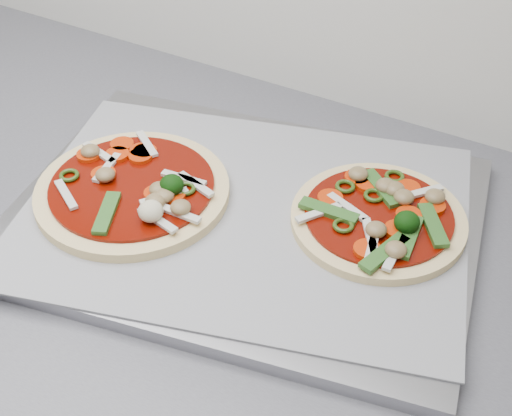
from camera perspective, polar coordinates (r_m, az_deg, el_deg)
The scene contains 4 objects.
baking_tray at distance 0.70m, azimuth -0.93°, elevation -0.81°, with size 0.45×0.33×0.01m, color gray.
parchment at distance 0.70m, azimuth -0.94°, elevation -0.29°, with size 0.43×0.31×0.00m, color gray.
pizza_left at distance 0.72m, azimuth -9.74°, elevation 1.50°, with size 0.27×0.27×0.03m.
pizza_right at distance 0.69m, azimuth 9.93°, elevation -0.66°, with size 0.20×0.20×0.03m.
Camera 1 is at (-0.32, 0.90, 1.37)m, focal length 50.00 mm.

